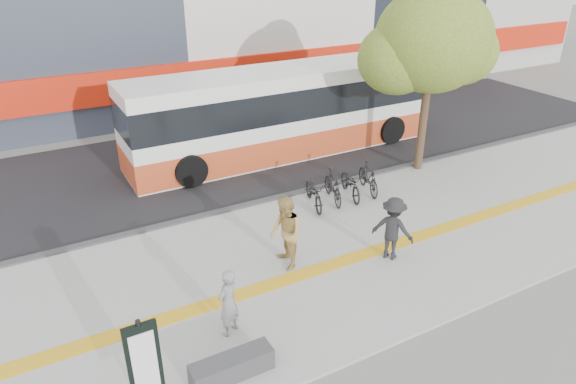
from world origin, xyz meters
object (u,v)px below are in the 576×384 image
bench (232,367)px  bus (284,114)px  pedestrian_tan (286,233)px  pedestrian_dark (393,228)px  signboard (145,365)px  seated_woman (228,303)px  street_tree (429,42)px

bench → bus: bearing=56.7°
pedestrian_tan → pedestrian_dark: size_ratio=1.12×
signboard → seated_woman: bearing=35.5°
bench → bus: 11.68m
pedestrian_tan → seated_woman: bearing=-46.8°
bus → bench: bearing=-123.3°
signboard → pedestrian_tan: bearing=35.7°
pedestrian_dark → bench: bearing=76.4°
street_tree → pedestrian_dark: (-4.55, -4.23, -3.58)m
street_tree → bus: bearing=132.7°
pedestrian_tan → pedestrian_dark: bearing=77.1°
street_tree → seated_woman: street_tree is taller
bus → seated_woman: bus is taller
street_tree → bus: (-3.40, 3.68, -2.94)m
bench → signboard: 1.94m
signboard → pedestrian_dark: 7.15m
signboard → street_tree: street_tree is taller
bench → street_tree: bearing=31.6°
bus → pedestrian_dark: bearing=-98.3°
street_tree → pedestrian_tan: 8.59m
bus → pedestrian_tan: bearing=-118.2°
bus → signboard: bearing=-128.6°
bench → street_tree: 12.23m
pedestrian_dark → signboard: bearing=74.5°
signboard → bus: size_ratio=0.18×
seated_woman → pedestrian_dark: bearing=157.0°
bus → pedestrian_dark: (-1.16, -7.91, -0.64)m
street_tree → signboard: bearing=-150.9°
bench → street_tree: street_tree is taller
signboard → street_tree: 13.40m
signboard → seated_woman: 2.55m
bench → pedestrian_dark: size_ratio=0.94×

